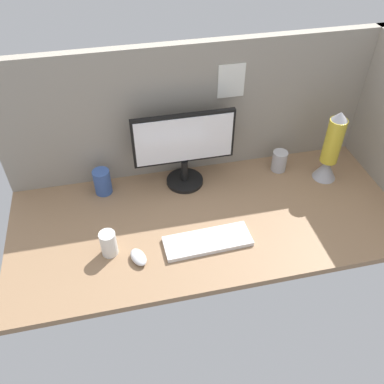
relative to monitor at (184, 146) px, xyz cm
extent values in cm
cube|color=#8C6B4C|center=(7.36, -25.13, -23.04)|extent=(180.00, 80.00, 3.00)
cube|color=gray|center=(7.36, 12.37, 10.93)|extent=(180.00, 5.00, 64.94)
cube|color=white|center=(23.93, 9.57, 25.09)|extent=(12.40, 0.40, 15.88)
cylinder|color=black|center=(0.00, -0.63, -20.64)|extent=(18.00, 18.00, 1.80)
cylinder|color=black|center=(0.00, -0.63, -14.24)|extent=(3.20, 3.20, 11.00)
cube|color=black|center=(0.00, 0.37, 3.90)|extent=(47.45, 2.40, 25.28)
cube|color=white|center=(0.00, -1.03, 3.90)|extent=(45.05, 0.60, 22.88)
cube|color=silver|center=(1.37, -41.39, -20.54)|extent=(37.46, 14.36, 2.00)
ellipsoid|color=silver|center=(-28.23, -44.21, -19.84)|extent=(8.49, 10.92, 3.40)
cylinder|color=#38569E|center=(-39.48, 0.82, -15.25)|extent=(8.09, 8.09, 12.58)
cylinder|color=white|center=(-39.27, -37.81, -15.86)|extent=(6.70, 6.70, 11.37)
cylinder|color=#B2B2B7|center=(48.82, -1.00, -16.18)|extent=(7.52, 7.52, 10.72)
cone|color=#A5A5AD|center=(69.01, -11.70, -16.35)|extent=(11.42, 11.42, 10.38)
cylinder|color=gold|center=(69.01, -11.70, 0.27)|extent=(8.31, 8.31, 22.84)
cone|color=#A5A5AD|center=(69.01, -11.70, 13.76)|extent=(7.48, 7.48, 4.15)
camera|label=1|loc=(-29.71, -151.62, 111.10)|focal=38.34mm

